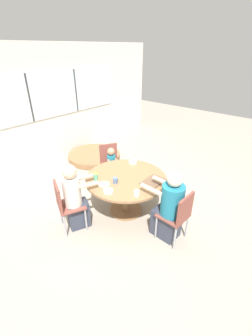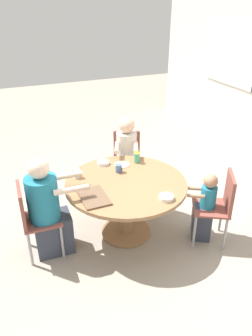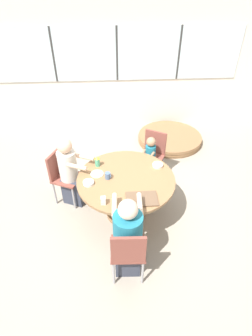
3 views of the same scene
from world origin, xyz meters
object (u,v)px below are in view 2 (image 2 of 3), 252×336
at_px(milk_carton_small, 77,174).
at_px(bowl_white_shallow, 103,163).
at_px(chair_for_woman_green_shirt, 127,156).
at_px(bowl_cereal, 166,197).
at_px(person_toddler, 205,209).
at_px(person_woman_green_shirt, 127,160).
at_px(coffee_mug, 119,168).
at_px(person_man_blue_shirt, 48,212).
at_px(chair_for_man_blue_shirt, 32,215).
at_px(chair_for_toddler, 220,202).
at_px(sippy_cup, 137,156).

distance_m(milk_carton_small, bowl_white_shallow, 0.44).
relative_size(chair_for_woman_green_shirt, bowl_cereal, 5.65).
xyz_separation_m(milk_carton_small, bowl_cereal, (0.80, 0.73, -0.03)).
bearing_deg(bowl_cereal, person_toddler, 93.59).
bearing_deg(person_toddler, person_woman_green_shirt, 48.49).
distance_m(person_toddler, coffee_mug, 1.11).
bearing_deg(coffee_mug, person_man_blue_shirt, -76.80).
relative_size(chair_for_woman_green_shirt, chair_for_man_blue_shirt, 1.00).
relative_size(person_man_blue_shirt, bowl_cereal, 7.52).
distance_m(chair_for_toddler, milk_carton_small, 1.66).
distance_m(chair_for_man_blue_shirt, chair_for_toddler, 2.07).
bearing_deg(chair_for_toddler, coffee_mug, 79.21).
height_order(sippy_cup, bowl_white_shallow, sippy_cup).
xyz_separation_m(chair_for_toddler, person_man_blue_shirt, (-0.57, -1.82, -0.00)).
bearing_deg(milk_carton_small, bowl_white_shallow, 117.65).
bearing_deg(person_woman_green_shirt, coffee_mug, 82.52).
relative_size(person_woman_green_shirt, person_man_blue_shirt, 0.99).
relative_size(person_woman_green_shirt, milk_carton_small, 10.95).
distance_m(chair_for_man_blue_shirt, person_toddler, 1.92).
bearing_deg(chair_for_woman_green_shirt, person_woman_green_shirt, 90.00).
bearing_deg(milk_carton_small, chair_for_man_blue_shirt, -65.18).
bearing_deg(sippy_cup, person_toddler, 28.71).
distance_m(chair_for_woman_green_shirt, bowl_cereal, 1.49).
bearing_deg(bowl_white_shallow, person_woman_green_shirt, 124.57).
bearing_deg(person_woman_green_shirt, chair_for_woman_green_shirt, -90.00).
bearing_deg(person_toddler, sippy_cup, 58.67).
xyz_separation_m(chair_for_woman_green_shirt, milk_carton_small, (0.66, -0.91, 0.24)).
xyz_separation_m(chair_for_man_blue_shirt, bowl_white_shallow, (-0.47, 0.97, 0.21)).
relative_size(person_man_blue_shirt, milk_carton_small, 11.06).
xyz_separation_m(milk_carton_small, bowl_white_shallow, (-0.21, 0.39, -0.03)).
distance_m(chair_for_woman_green_shirt, coffee_mug, 0.87).
height_order(sippy_cup, bowl_cereal, sippy_cup).
xyz_separation_m(chair_for_man_blue_shirt, sippy_cup, (-0.36, 1.38, 0.27)).
relative_size(milk_carton_small, bowl_white_shallow, 0.72).
distance_m(coffee_mug, milk_carton_small, 0.50).
bearing_deg(coffee_mug, milk_carton_small, -97.21).
height_order(chair_for_man_blue_shirt, milk_carton_small, chair_for_man_blue_shirt).
xyz_separation_m(sippy_cup, milk_carton_small, (0.09, -0.80, -0.03)).
height_order(chair_for_toddler, bowl_white_shallow, chair_for_toddler).
distance_m(chair_for_woman_green_shirt, person_toddler, 1.48).
bearing_deg(chair_for_woman_green_shirt, milk_carton_small, 59.61).
bearing_deg(bowl_white_shallow, chair_for_woman_green_shirt, 131.71).
xyz_separation_m(person_man_blue_shirt, sippy_cup, (-0.37, 1.22, 0.28)).
height_order(person_toddler, coffee_mug, person_toddler).
bearing_deg(chair_for_woman_green_shirt, coffee_mug, 83.96).
bearing_deg(sippy_cup, chair_for_toddler, 32.83).
distance_m(person_toddler, bowl_white_shallow, 1.35).
bearing_deg(coffee_mug, bowl_cereal, 17.55).
height_order(chair_for_man_blue_shirt, bowl_white_shallow, chair_for_man_blue_shirt).
height_order(person_toddler, bowl_white_shallow, person_toddler).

